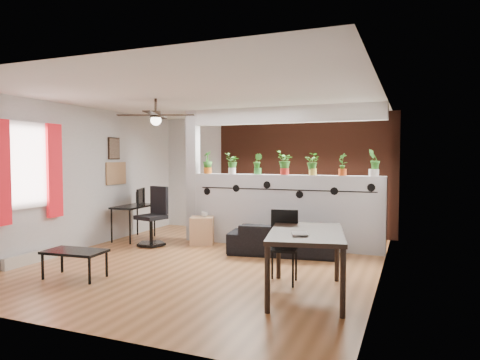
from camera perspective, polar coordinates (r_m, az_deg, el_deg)
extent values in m
cube|color=brown|center=(7.02, -4.01, -11.14)|extent=(6.30, 7.10, 0.10)
cube|color=#B7B7BA|center=(9.62, 3.89, 0.82)|extent=(6.30, 0.04, 2.90)
cube|color=#B7B7BA|center=(4.33, -21.95, -2.07)|extent=(6.30, 0.04, 2.90)
cube|color=#B7B7BA|center=(8.31, -20.49, 0.29)|extent=(0.04, 7.10, 2.90)
cube|color=#B7B7BA|center=(6.14, 18.49, -0.57)|extent=(0.04, 7.10, 2.90)
cube|color=white|center=(6.88, -4.09, 11.21)|extent=(6.30, 7.10, 0.10)
cube|color=#BCBCC1|center=(7.99, 5.93, -4.14)|extent=(3.60, 0.18, 1.35)
cube|color=silver|center=(7.97, 6.00, 8.63)|extent=(3.60, 0.18, 0.30)
cube|color=#BCBCC1|center=(8.66, -6.28, 0.56)|extent=(0.22, 0.20, 2.60)
cube|color=#9E472E|center=(9.36, 8.45, 0.73)|extent=(3.90, 0.05, 2.60)
cube|color=black|center=(7.86, 5.75, -1.29)|extent=(3.31, 0.01, 0.02)
cylinder|color=black|center=(8.43, -4.42, -1.54)|extent=(0.14, 0.01, 0.14)
cylinder|color=black|center=(8.17, -0.52, -1.11)|extent=(0.14, 0.01, 0.14)
cylinder|color=black|center=(7.94, 3.61, -0.66)|extent=(0.14, 0.01, 0.14)
cylinder|color=black|center=(7.78, 7.94, -1.94)|extent=(0.14, 0.01, 0.14)
cylinder|color=black|center=(7.65, 12.45, -1.46)|extent=(0.14, 0.01, 0.14)
cylinder|color=black|center=(7.57, 17.10, -0.97)|extent=(0.14, 0.01, 0.14)
cube|color=white|center=(7.44, -26.58, 1.79)|extent=(0.02, 0.95, 1.25)
cube|color=silver|center=(7.43, -26.51, 1.79)|extent=(0.04, 1.05, 1.35)
cube|color=red|center=(7.08, -29.31, 0.87)|extent=(0.06, 0.30, 1.55)
cube|color=red|center=(7.74, -23.52, 1.15)|extent=(0.06, 0.30, 1.55)
cube|color=silver|center=(7.57, -26.09, -9.32)|extent=(0.08, 1.00, 0.18)
cube|color=#A0744D|center=(9.01, -16.19, 0.87)|extent=(0.03, 0.60, 0.45)
cube|color=#8C7259|center=(8.96, -16.44, 4.06)|extent=(0.03, 0.30, 0.40)
cube|color=black|center=(8.97, -16.46, 4.06)|extent=(0.02, 0.34, 0.44)
cylinder|color=black|center=(7.00, -11.17, 9.79)|extent=(0.04, 0.04, 0.20)
cylinder|color=black|center=(6.98, -11.16, 8.57)|extent=(0.18, 0.18, 0.10)
sphere|color=white|center=(6.97, -11.15, 7.83)|extent=(0.17, 0.17, 0.17)
cube|color=black|center=(6.91, -8.38, 8.57)|extent=(0.55, 0.29, 0.01)
cube|color=black|center=(7.31, -10.54, 8.24)|extent=(0.29, 0.55, 0.01)
cube|color=black|center=(7.06, -13.87, 8.39)|extent=(0.55, 0.29, 0.01)
cube|color=black|center=(6.65, -11.83, 8.76)|extent=(0.29, 0.55, 0.01)
cylinder|color=orange|center=(8.51, -4.32, 1.27)|extent=(0.16, 0.16, 0.12)
imported|color=#1C5618|center=(8.50, -4.33, 2.68)|extent=(0.20, 0.24, 0.34)
cylinder|color=silver|center=(8.29, -1.06, 1.23)|extent=(0.14, 0.14, 0.12)
imported|color=#1C5618|center=(8.28, -1.06, 2.57)|extent=(0.22, 0.25, 0.31)
cylinder|color=#328A34|center=(8.09, 2.37, 1.19)|extent=(0.14, 0.14, 0.12)
imported|color=#1C5618|center=(8.09, 2.38, 2.52)|extent=(0.20, 0.16, 0.30)
cylinder|color=red|center=(7.93, 5.96, 1.14)|extent=(0.16, 0.16, 0.12)
imported|color=#1C5618|center=(7.93, 5.97, 2.68)|extent=(0.21, 0.25, 0.35)
cylinder|color=gold|center=(7.80, 9.68, 1.08)|extent=(0.14, 0.14, 0.12)
imported|color=#1C5618|center=(7.80, 9.69, 2.47)|extent=(0.23, 0.19, 0.30)
cylinder|color=#C44817|center=(7.71, 13.51, 1.02)|extent=(0.14, 0.14, 0.12)
imported|color=#1C5618|center=(7.70, 13.52, 2.42)|extent=(0.24, 0.25, 0.30)
cylinder|color=silver|center=(7.65, 17.41, 0.95)|extent=(0.17, 0.17, 0.12)
imported|color=#1C5618|center=(7.64, 17.44, 2.60)|extent=(0.31, 0.29, 0.36)
imported|color=black|center=(7.46, 5.70, -7.91)|extent=(1.83, 0.93, 0.51)
cube|color=tan|center=(8.29, -5.08, -6.73)|extent=(0.54, 0.51, 0.53)
imported|color=gray|center=(8.22, -4.78, -4.60)|extent=(0.13, 0.13, 0.10)
cube|color=black|center=(8.96, -14.00, -3.42)|extent=(0.53, 0.98, 0.04)
cylinder|color=black|center=(8.77, -16.75, -5.89)|extent=(0.03, 0.03, 0.66)
cylinder|color=black|center=(8.53, -14.46, -6.11)|extent=(0.03, 0.03, 0.66)
cylinder|color=black|center=(9.48, -13.52, -5.18)|extent=(0.03, 0.03, 0.66)
cylinder|color=black|center=(9.25, -11.33, -5.36)|extent=(0.03, 0.03, 0.66)
imported|color=black|center=(9.07, -13.45, -2.64)|extent=(0.32, 0.17, 0.18)
cylinder|color=black|center=(8.31, -11.75, -8.32)|extent=(0.57, 0.57, 0.04)
cylinder|color=black|center=(8.27, -11.76, -6.68)|extent=(0.07, 0.07, 0.48)
cube|color=black|center=(8.23, -11.78, -4.87)|extent=(0.56, 0.56, 0.08)
cube|color=black|center=(8.33, -10.73, -2.64)|extent=(0.44, 0.18, 0.53)
cube|color=black|center=(5.24, 8.85, -7.05)|extent=(1.14, 1.58, 0.05)
cylinder|color=black|center=(4.69, 3.67, -13.09)|extent=(0.06, 0.06, 0.73)
cylinder|color=black|center=(4.67, 13.56, -13.24)|extent=(0.06, 0.06, 0.73)
cylinder|color=black|center=(6.00, 5.17, -9.55)|extent=(0.06, 0.06, 0.73)
cylinder|color=black|center=(5.98, 12.81, -9.64)|extent=(0.06, 0.06, 0.73)
imported|color=gray|center=(4.97, 6.93, -7.15)|extent=(0.25, 0.29, 0.02)
cube|color=black|center=(5.75, 5.67, -9.12)|extent=(0.44, 0.44, 0.03)
cube|color=black|center=(5.88, 5.95, -6.33)|extent=(0.37, 0.08, 0.49)
cube|color=black|center=(5.68, 3.74, -11.66)|extent=(0.03, 0.03, 0.46)
cube|color=black|center=(5.63, 7.08, -11.81)|extent=(0.03, 0.03, 0.46)
cube|color=black|center=(5.94, 4.34, -8.63)|extent=(0.03, 0.03, 0.94)
cube|color=black|center=(5.89, 7.51, -8.75)|extent=(0.03, 0.03, 0.94)
cube|color=black|center=(6.40, -21.17, -8.90)|extent=(0.87, 0.53, 0.04)
cylinder|color=black|center=(6.53, -24.82, -10.46)|extent=(0.04, 0.04, 0.35)
cylinder|color=black|center=(6.07, -19.43, -11.39)|extent=(0.04, 0.04, 0.35)
cylinder|color=black|center=(6.81, -22.65, -9.87)|extent=(0.04, 0.04, 0.35)
cylinder|color=black|center=(6.37, -17.36, -10.67)|extent=(0.04, 0.04, 0.35)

